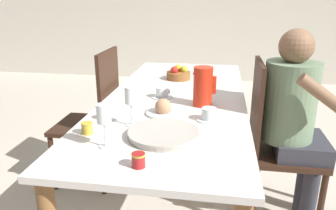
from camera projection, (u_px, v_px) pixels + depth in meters
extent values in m
plane|color=beige|center=(175.00, 196.00, 2.31)|extent=(20.00, 20.00, 0.00)
cube|color=silver|center=(176.00, 99.00, 2.07)|extent=(0.86, 2.07, 0.03)
cylinder|color=brown|center=(151.00, 103.00, 3.16)|extent=(0.07, 0.07, 0.71)
cylinder|color=brown|center=(229.00, 107.00, 3.05)|extent=(0.07, 0.07, 0.71)
cylinder|color=#331E14|center=(306.00, 172.00, 2.21)|extent=(0.04, 0.04, 0.42)
cylinder|color=#331E14|center=(321.00, 206.00, 1.86)|extent=(0.04, 0.04, 0.42)
cylinder|color=#331E14|center=(249.00, 168.00, 2.26)|extent=(0.04, 0.04, 0.42)
cylinder|color=#331E14|center=(254.00, 200.00, 1.92)|extent=(0.04, 0.04, 0.42)
cube|color=#331E14|center=(286.00, 153.00, 1.99)|extent=(0.42, 0.42, 0.03)
cube|color=#331E14|center=(257.00, 107.00, 1.93)|extent=(0.03, 0.39, 0.54)
cylinder|color=#331E14|center=(53.00, 163.00, 2.33)|extent=(0.04, 0.04, 0.42)
cylinder|color=#331E14|center=(75.00, 141.00, 2.68)|extent=(0.04, 0.04, 0.42)
cylinder|color=#331E14|center=(103.00, 167.00, 2.28)|extent=(0.04, 0.04, 0.42)
cylinder|color=#331E14|center=(119.00, 144.00, 2.62)|extent=(0.04, 0.04, 0.42)
cube|color=#331E14|center=(85.00, 126.00, 2.41)|extent=(0.42, 0.42, 0.03)
cube|color=#331E14|center=(109.00, 89.00, 2.28)|extent=(0.03, 0.39, 0.54)
cylinder|color=#33333D|center=(304.00, 180.00, 2.10)|extent=(0.09, 0.09, 0.45)
cylinder|color=#33333D|center=(310.00, 194.00, 1.95)|extent=(0.09, 0.09, 0.45)
cube|color=#33333D|center=(300.00, 146.00, 1.95)|extent=(0.30, 0.34, 0.11)
cylinder|color=slate|center=(289.00, 102.00, 1.87)|extent=(0.30, 0.30, 0.46)
sphere|color=brown|center=(296.00, 46.00, 1.77)|extent=(0.19, 0.19, 0.19)
cylinder|color=brown|center=(321.00, 94.00, 1.62)|extent=(0.25, 0.06, 0.20)
cylinder|color=red|center=(203.00, 86.00, 1.88)|extent=(0.11, 0.11, 0.23)
cube|color=red|center=(215.00, 85.00, 1.86)|extent=(0.02, 0.02, 0.10)
cone|color=red|center=(196.00, 71.00, 1.85)|extent=(0.04, 0.04, 0.04)
cylinder|color=white|center=(132.00, 125.00, 1.62)|extent=(0.06, 0.06, 0.00)
cylinder|color=white|center=(132.00, 114.00, 1.60)|extent=(0.01, 0.01, 0.11)
cylinder|color=white|center=(131.00, 95.00, 1.57)|extent=(0.06, 0.06, 0.08)
cylinder|color=white|center=(106.00, 146.00, 1.39)|extent=(0.06, 0.06, 0.00)
cylinder|color=white|center=(105.00, 134.00, 1.38)|extent=(0.01, 0.01, 0.11)
cylinder|color=white|center=(104.00, 114.00, 1.35)|extent=(0.06, 0.06, 0.08)
cylinder|color=red|center=(104.00, 118.00, 1.35)|extent=(0.05, 0.05, 0.04)
cylinder|color=silver|center=(209.00, 119.00, 1.69)|extent=(0.13, 0.13, 0.01)
cylinder|color=silver|center=(209.00, 113.00, 1.68)|extent=(0.08, 0.08, 0.06)
cube|color=silver|center=(218.00, 113.00, 1.67)|extent=(0.01, 0.01, 0.03)
cylinder|color=silver|center=(162.00, 97.00, 2.06)|extent=(0.13, 0.13, 0.01)
cylinder|color=silver|center=(162.00, 92.00, 2.05)|extent=(0.08, 0.08, 0.06)
cube|color=silver|center=(169.00, 92.00, 2.04)|extent=(0.01, 0.01, 0.03)
cylinder|color=#B7B2A8|center=(163.00, 135.00, 1.49)|extent=(0.32, 0.32, 0.02)
cylinder|color=#B7B2A8|center=(163.00, 132.00, 1.48)|extent=(0.32, 0.32, 0.01)
cylinder|color=silver|center=(163.00, 113.00, 1.77)|extent=(0.19, 0.19, 0.01)
sphere|color=tan|center=(163.00, 107.00, 1.76)|extent=(0.09, 0.09, 0.09)
cylinder|color=gold|center=(87.00, 128.00, 1.52)|extent=(0.05, 0.05, 0.05)
cylinder|color=gold|center=(87.00, 124.00, 1.51)|extent=(0.05, 0.05, 0.01)
cylinder|color=#A81E1E|center=(138.00, 160.00, 1.23)|extent=(0.05, 0.05, 0.05)
cylinder|color=gold|center=(138.00, 155.00, 1.22)|extent=(0.05, 0.05, 0.01)
cylinder|color=brown|center=(179.00, 75.00, 2.49)|extent=(0.18, 0.18, 0.06)
sphere|color=gold|center=(184.00, 69.00, 2.47)|extent=(0.06, 0.06, 0.06)
sphere|color=gold|center=(178.00, 68.00, 2.51)|extent=(0.06, 0.06, 0.06)
sphere|color=red|center=(174.00, 70.00, 2.45)|extent=(0.06, 0.06, 0.06)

